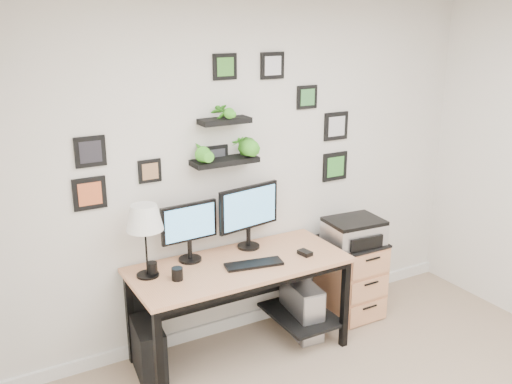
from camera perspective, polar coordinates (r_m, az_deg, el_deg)
room at (r=4.92m, az=-0.07°, el=-12.28°), size 4.00×4.00×4.00m
desk at (r=4.28m, az=-1.43°, el=-8.36°), size 1.60×0.70×0.75m
monitor_left at (r=4.15m, az=-6.68°, el=-3.57°), size 0.43×0.18×0.44m
monitor_right at (r=4.34m, az=-0.72°, el=-1.97°), size 0.53×0.20×0.50m
keyboard at (r=4.14m, az=-0.21°, el=-7.23°), size 0.44×0.21×0.02m
mouse at (r=4.32m, az=4.91°, el=-6.08°), size 0.09×0.12×0.03m
table_lamp at (r=3.90m, az=-11.10°, el=-2.71°), size 0.25×0.25×0.52m
mug at (r=3.95m, az=-7.88°, el=-8.12°), size 0.08×0.08×0.09m
pen_cup at (r=4.05m, az=-10.33°, el=-7.54°), size 0.07×0.07×0.09m
pc_tower_black at (r=4.26m, az=-10.67°, el=-15.29°), size 0.23×0.42×0.41m
pc_tower_grey at (r=4.70m, az=4.59°, el=-11.53°), size 0.24×0.46×0.44m
file_cabinet at (r=4.99m, az=9.44°, el=-8.35°), size 0.43×0.53×0.67m
printer at (r=4.77m, az=9.79°, el=-3.88°), size 0.47×0.39×0.20m
wall_decor at (r=4.20m, az=-2.65°, el=5.67°), size 2.28×0.18×1.08m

